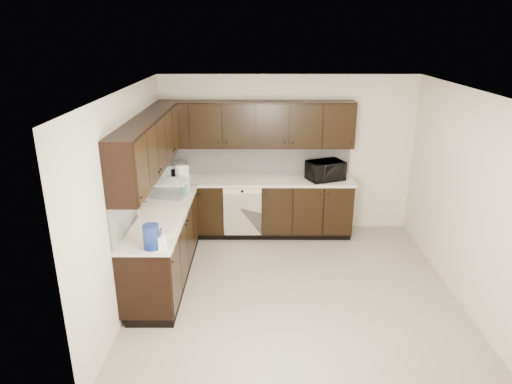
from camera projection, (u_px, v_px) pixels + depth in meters
floor at (294, 290)px, 5.82m from camera, size 4.00×4.00×0.00m
ceiling at (300, 91)px, 4.98m from camera, size 4.00×4.00×0.00m
wall_back at (287, 154)px, 7.28m from camera, size 4.00×0.02×2.50m
wall_left at (129, 198)px, 5.41m from camera, size 0.02×4.00×2.50m
wall_right at (466, 198)px, 5.39m from camera, size 0.02×4.00×2.50m
wall_front at (318, 289)px, 3.52m from camera, size 4.00×0.02×2.50m
lower_cabinets at (221, 225)px, 6.73m from camera, size 3.00×2.80×0.90m
countertop at (220, 193)px, 6.56m from camera, size 3.03×2.83×0.04m
backsplash at (206, 171)px, 6.67m from camera, size 3.00×2.80×0.48m
upper_cabinets at (212, 133)px, 6.36m from camera, size 3.00×2.80×0.70m
dishwasher at (242, 209)px, 6.97m from camera, size 0.58×0.04×0.78m
sink at (157, 227)px, 5.52m from camera, size 0.54×0.82×0.42m
microwave at (325, 171)px, 7.01m from camera, size 0.64×0.54×0.30m
soap_bottle_a at (162, 239)px, 4.82m from camera, size 0.12×0.12×0.21m
soap_bottle_b at (162, 179)px, 6.65m from camera, size 0.13×0.13×0.27m
toaster_oven at (175, 171)px, 7.05m from camera, size 0.46×0.39×0.25m
storage_bin at (168, 188)px, 6.37m from camera, size 0.58×0.48×0.20m
blue_pitcher at (151, 237)px, 4.81m from camera, size 0.21×0.21×0.26m
teal_tumbler at (183, 187)px, 6.43m from camera, size 0.12×0.12×0.21m
paper_towel_roll at (180, 176)px, 6.73m from camera, size 0.15×0.15×0.32m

